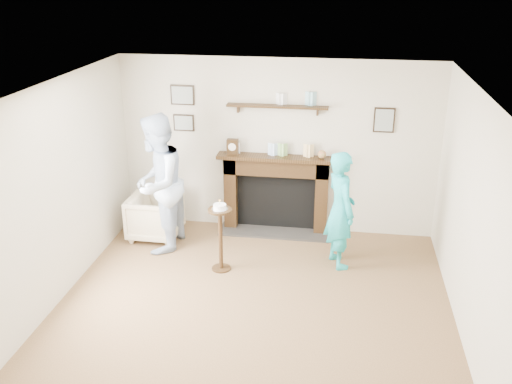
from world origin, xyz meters
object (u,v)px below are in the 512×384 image
(woman, at_px, (337,263))
(pedestal_table, at_px, (220,227))
(armchair, at_px, (157,236))
(man, at_px, (162,247))

(woman, bearing_deg, pedestal_table, 80.28)
(armchair, relative_size, woman, 0.46)
(man, distance_m, woman, 2.42)
(pedestal_table, bearing_deg, armchair, 145.04)
(armchair, xyz_separation_m, pedestal_table, (1.12, -0.78, 0.59))
(armchair, distance_m, pedestal_table, 1.49)
(woman, relative_size, pedestal_table, 1.60)
(pedestal_table, bearing_deg, woman, 14.22)
(woman, height_order, pedestal_table, pedestal_table)
(man, relative_size, woman, 1.23)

